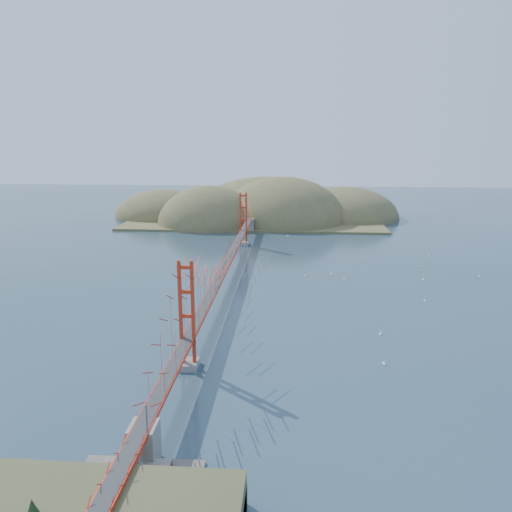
# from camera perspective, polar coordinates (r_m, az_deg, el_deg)

# --- Properties ---
(ground) EXTENTS (320.00, 320.00, 0.00)m
(ground) POSITION_cam_1_polar(r_m,az_deg,el_deg) (82.13, -3.46, -3.27)
(ground) COLOR #294153
(ground) RESTS_ON ground
(bridge) EXTENTS (2.20, 94.40, 12.00)m
(bridge) POSITION_cam_1_polar(r_m,az_deg,el_deg) (80.53, -3.52, 1.54)
(bridge) COLOR gray
(bridge) RESTS_ON ground
(approach_viaduct) EXTENTS (1.40, 12.00, 3.38)m
(approach_viaduct) POSITION_cam_1_polar(r_m,az_deg,el_deg) (35.29, -15.74, -24.34)
(approach_viaduct) COLOR red
(approach_viaduct) RESTS_ON ground
(promontory) EXTENTS (9.00, 6.00, 0.24)m
(promontory) POSITION_cam_1_polar(r_m,az_deg,el_deg) (39.30, -13.67, -24.17)
(promontory) COLOR #59544C
(promontory) RESTS_ON ground
(fort) EXTENTS (3.70, 2.30, 1.75)m
(fort) POSITION_cam_1_polar(r_m,az_deg,el_deg) (39.39, -12.79, -23.02)
(fort) COLOR brown
(fort) RESTS_ON ground
(far_headlands) EXTENTS (84.00, 58.00, 25.00)m
(far_headlands) POSITION_cam_1_polar(r_m,az_deg,el_deg) (148.52, 0.86, 4.46)
(far_headlands) COLOR brown
(far_headlands) RESTS_ON ground
(sailboat_15) EXTENTS (0.55, 0.55, 0.58)m
(sailboat_15) POSITION_cam_1_polar(r_m,az_deg,el_deg) (101.70, 12.44, -0.15)
(sailboat_15) COLOR white
(sailboat_15) RESTS_ON ground
(sailboat_10) EXTENTS (0.49, 0.54, 0.62)m
(sailboat_10) POSITION_cam_1_polar(r_m,az_deg,el_deg) (56.43, 14.41, -11.75)
(sailboat_10) COLOR white
(sailboat_10) RESTS_ON ground
(sailboat_0) EXTENTS (0.52, 0.60, 0.68)m
(sailboat_0) POSITION_cam_1_polar(r_m,az_deg,el_deg) (63.94, 14.03, -8.60)
(sailboat_0) COLOR white
(sailboat_0) RESTS_ON ground
(sailboat_12) EXTENTS (0.62, 0.52, 0.72)m
(sailboat_12) POSITION_cam_1_polar(r_m,az_deg,el_deg) (120.82, 3.65, 2.35)
(sailboat_12) COLOR white
(sailboat_12) RESTS_ON ground
(sailboat_7) EXTENTS (0.51, 0.41, 0.60)m
(sailboat_7) POSITION_cam_1_polar(r_m,az_deg,el_deg) (114.37, 16.78, 1.12)
(sailboat_7) COLOR white
(sailboat_7) RESTS_ON ground
(sailboat_5) EXTENTS (0.50, 0.54, 0.61)m
(sailboat_5) POSITION_cam_1_polar(r_m,az_deg,el_deg) (89.11, 18.59, -2.52)
(sailboat_5) COLOR white
(sailboat_5) RESTS_ON ground
(sailboat_17) EXTENTS (0.52, 0.51, 0.59)m
(sailboat_17) POSITION_cam_1_polar(r_m,az_deg,el_deg) (106.33, 19.16, 0.01)
(sailboat_17) COLOR white
(sailboat_17) RESTS_ON ground
(sailboat_9) EXTENTS (0.62, 0.62, 0.70)m
(sailboat_9) POSITION_cam_1_polar(r_m,az_deg,el_deg) (94.64, 24.14, -2.08)
(sailboat_9) COLOR white
(sailboat_9) RESTS_ON ground
(sailboat_16) EXTENTS (0.55, 0.55, 0.59)m
(sailboat_16) POSITION_cam_1_polar(r_m,az_deg,el_deg) (88.82, 8.59, -2.00)
(sailboat_16) COLOR white
(sailboat_16) RESTS_ON ground
(sailboat_1) EXTENTS (0.50, 0.50, 0.57)m
(sailboat_1) POSITION_cam_1_polar(r_m,az_deg,el_deg) (86.39, 10.04, -2.51)
(sailboat_1) COLOR white
(sailboat_1) RESTS_ON ground
(sailboat_4) EXTENTS (0.58, 0.58, 0.60)m
(sailboat_4) POSITION_cam_1_polar(r_m,az_deg,el_deg) (97.54, 18.30, -1.12)
(sailboat_4) COLOR white
(sailboat_4) RESTS_ON ground
(sailboat_3) EXTENTS (0.50, 0.46, 0.57)m
(sailboat_3) POSITION_cam_1_polar(r_m,az_deg,el_deg) (87.05, 5.66, -2.23)
(sailboat_3) COLOR white
(sailboat_3) RESTS_ON ground
(sailboat_14) EXTENTS (0.43, 0.54, 0.63)m
(sailboat_14) POSITION_cam_1_polar(r_m,az_deg,el_deg) (78.02, 18.72, -4.82)
(sailboat_14) COLOR white
(sailboat_14) RESTS_ON ground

